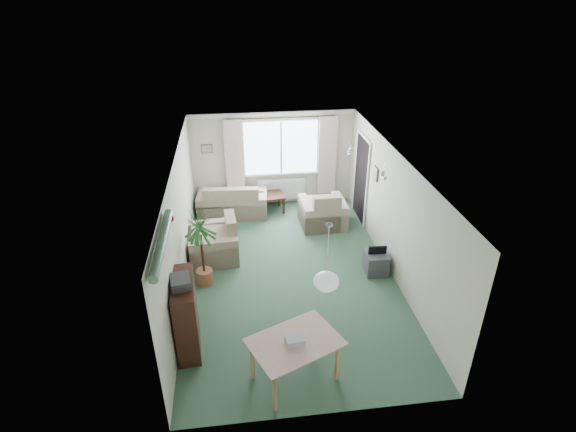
{
  "coord_description": "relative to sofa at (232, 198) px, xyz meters",
  "views": [
    {
      "loc": [
        -0.97,
        -7.24,
        5.19
      ],
      "look_at": [
        0.0,
        0.3,
        1.15
      ],
      "focal_mm": 28.0,
      "sensor_mm": 36.0,
      "label": 1
    }
  ],
  "objects": [
    {
      "name": "curtain_rod",
      "position": [
        1.26,
        0.4,
        1.85
      ],
      "size": [
        2.6,
        0.03,
        0.03
      ],
      "primitive_type": "cube",
      "color": "black"
    },
    {
      "name": "ground",
      "position": [
        1.06,
        -2.75,
        -0.42
      ],
      "size": [
        6.5,
        6.5,
        0.0
      ],
      "primitive_type": "plane",
      "color": "#30503A"
    },
    {
      "name": "bookshelf",
      "position": [
        -0.78,
        -4.45,
        0.19
      ],
      "size": [
        0.42,
        1.03,
        1.23
      ],
      "primitive_type": "cube",
      "rotation": [
        0.0,
        0.0,
        0.09
      ],
      "color": "black",
      "rests_on": "ground"
    },
    {
      "name": "sofa",
      "position": [
        0.0,
        0.0,
        0.0
      ],
      "size": [
        1.74,
        1.02,
        0.84
      ],
      "primitive_type": "cube",
      "rotation": [
        0.0,
        0.0,
        3.06
      ],
      "color": "beige",
      "rests_on": "ground"
    },
    {
      "name": "dining_table",
      "position": [
        0.78,
        -5.35,
        -0.07
      ],
      "size": [
        1.33,
        1.14,
        0.7
      ],
      "primitive_type": "cube",
      "rotation": [
        0.0,
        0.0,
        0.42
      ],
      "color": "tan",
      "rests_on": "ground"
    },
    {
      "name": "hifi_box",
      "position": [
        -0.79,
        -4.54,
        0.88
      ],
      "size": [
        0.34,
        0.39,
        0.14
      ],
      "primitive_type": "cube",
      "rotation": [
        0.0,
        0.0,
        0.18
      ],
      "color": "#353438",
      "rests_on": "bookshelf"
    },
    {
      "name": "curtain_left",
      "position": [
        0.11,
        0.38,
        0.85
      ],
      "size": [
        0.45,
        0.08,
        2.0
      ],
      "primitive_type": "cube",
      "color": "beige"
    },
    {
      "name": "pet_bed",
      "position": [
        2.12,
        -0.93,
        -0.37
      ],
      "size": [
        0.62,
        0.62,
        0.1
      ],
      "primitive_type": "cylinder",
      "rotation": [
        0.0,
        0.0,
        0.21
      ],
      "color": "navy",
      "rests_on": "ground"
    },
    {
      "name": "curtain_right",
      "position": [
        2.41,
        0.38,
        0.85
      ],
      "size": [
        0.45,
        0.08,
        2.0
      ],
      "primitive_type": "cube",
      "color": "beige"
    },
    {
      "name": "doorway",
      "position": [
        3.04,
        -0.55,
        0.58
      ],
      "size": [
        0.03,
        0.95,
        2.0
      ],
      "primitive_type": "cube",
      "color": "black"
    },
    {
      "name": "bauble_cluster_a",
      "position": [
        2.36,
        -1.85,
        1.8
      ],
      "size": [
        0.2,
        0.2,
        0.2
      ],
      "primitive_type": "sphere",
      "color": "silver"
    },
    {
      "name": "armchair_left",
      "position": [
        -0.44,
        -1.91,
        0.04
      ],
      "size": [
        1.06,
        1.11,
        0.92
      ],
      "primitive_type": "cube",
      "rotation": [
        0.0,
        0.0,
        -1.49
      ],
      "color": "beige",
      "rests_on": "ground"
    },
    {
      "name": "photo_frame",
      "position": [
        0.71,
        -0.07,
        0.11
      ],
      "size": [
        0.12,
        0.03,
        0.16
      ],
      "primitive_type": "cube",
      "rotation": [
        0.0,
        0.0,
        -0.06
      ],
      "color": "brown",
      "rests_on": "coffee_table"
    },
    {
      "name": "houseplant",
      "position": [
        -0.59,
        -2.82,
        0.36
      ],
      "size": [
        0.8,
        0.8,
        1.55
      ],
      "primitive_type": "cylinder",
      "rotation": [
        0.0,
        0.0,
        -0.22
      ],
      "color": "#266221",
      "rests_on": "ground"
    },
    {
      "name": "gift_box",
      "position": [
        0.77,
        -5.39,
        0.35
      ],
      "size": [
        0.27,
        0.22,
        0.12
      ],
      "primitive_type": "cube",
      "rotation": [
        0.0,
        0.0,
        0.16
      ],
      "color": "#AEADB8",
      "rests_on": "dining_table"
    },
    {
      "name": "radiator",
      "position": [
        1.26,
        0.44,
        -0.02
      ],
      "size": [
        1.2,
        0.1,
        0.55
      ],
      "primitive_type": "cube",
      "color": "white"
    },
    {
      "name": "coffee_table",
      "position": [
        0.77,
        0.0,
        -0.19
      ],
      "size": [
        1.07,
        0.7,
        0.45
      ],
      "primitive_type": "cube",
      "rotation": [
        0.0,
        0.0,
        0.15
      ],
      "color": "black",
      "rests_on": "ground"
    },
    {
      "name": "bauble_cluster_b",
      "position": [
        2.66,
        -3.05,
        1.8
      ],
      "size": [
        0.2,
        0.2,
        0.2
      ],
      "primitive_type": "sphere",
      "color": "silver"
    },
    {
      "name": "window",
      "position": [
        1.26,
        0.48,
        1.08
      ],
      "size": [
        1.8,
        0.03,
        1.3
      ],
      "primitive_type": "cube",
      "color": "white"
    },
    {
      "name": "tv_cube",
      "position": [
        2.76,
        -2.88,
        -0.2
      ],
      "size": [
        0.45,
        0.49,
        0.43
      ],
      "primitive_type": "cube",
      "rotation": [
        0.0,
        0.0,
        -0.05
      ],
      "color": "#3F3F45",
      "rests_on": "ground"
    },
    {
      "name": "pendant_lamp",
      "position": [
        1.26,
        -5.05,
        1.06
      ],
      "size": [
        0.36,
        0.36,
        0.36
      ],
      "primitive_type": "sphere",
      "color": "white"
    },
    {
      "name": "armchair_corner",
      "position": [
        2.09,
        -0.82,
        0.04
      ],
      "size": [
        1.04,
        0.99,
        0.91
      ],
      "primitive_type": "cube",
      "rotation": [
        0.0,
        0.0,
        3.17
      ],
      "color": "#BBA78D",
      "rests_on": "ground"
    },
    {
      "name": "tinsel_garland",
      "position": [
        -0.86,
        -5.05,
        1.86
      ],
      "size": [
        1.6,
        1.6,
        0.12
      ],
      "primitive_type": "cylinder",
      "color": "#196626"
    },
    {
      "name": "wall_picture_back",
      "position": [
        -0.54,
        0.48,
        1.13
      ],
      "size": [
        0.28,
        0.03,
        0.22
      ],
      "primitive_type": "cube",
      "color": "brown"
    },
    {
      "name": "wall_picture_right",
      "position": [
        3.04,
        -1.55,
        1.13
      ],
      "size": [
        0.03,
        0.24,
        0.3
      ],
      "primitive_type": "cube",
      "color": "brown"
    }
  ]
}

